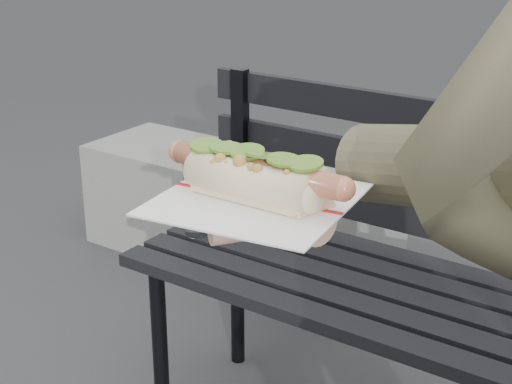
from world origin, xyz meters
TOP-DOWN VIEW (x-y plane):
  - park_bench at (-0.10, 0.87)m, footprint 1.50×0.44m
  - concrete_block at (-1.15, 1.52)m, footprint 1.20×0.40m
  - held_hotdog at (0.22, 0.03)m, footprint 0.64×0.32m

SIDE VIEW (x-z plane):
  - concrete_block at x=-1.15m, z-range 0.00..0.40m
  - park_bench at x=-0.10m, z-range 0.08..0.96m
  - held_hotdog at x=0.22m, z-range 0.96..1.16m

